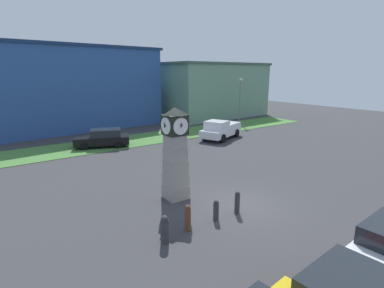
% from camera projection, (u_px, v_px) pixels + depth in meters
% --- Properties ---
extents(ground_plane, '(88.30, 88.30, 0.00)m').
position_uv_depth(ground_plane, '(243.00, 205.00, 14.66)').
color(ground_plane, '#38383A').
extents(clock_tower, '(1.31, 1.34, 4.69)m').
position_uv_depth(clock_tower, '(175.00, 155.00, 14.98)').
color(clock_tower, gray).
rests_on(clock_tower, ground_plane).
extents(bollard_near_tower, '(0.32, 0.32, 1.12)m').
position_uv_depth(bollard_near_tower, '(165.00, 229.00, 11.31)').
color(bollard_near_tower, '#333338').
rests_on(bollard_near_tower, ground_plane).
extents(bollard_mid_row, '(0.26, 0.26, 1.13)m').
position_uv_depth(bollard_mid_row, '(188.00, 218.00, 12.19)').
color(bollard_mid_row, brown).
rests_on(bollard_mid_row, ground_plane).
extents(bollard_far_row, '(0.25, 0.25, 0.95)m').
position_uv_depth(bollard_far_row, '(216.00, 210.00, 13.06)').
color(bollard_far_row, '#333338').
rests_on(bollard_far_row, ground_plane).
extents(bollard_end_row, '(0.24, 0.24, 1.09)m').
position_uv_depth(bollard_end_row, '(237.00, 202.00, 13.68)').
color(bollard_end_row, '#333338').
rests_on(bollard_end_row, ground_plane).
extents(car_silver_hatch, '(4.86, 3.34, 1.57)m').
position_uv_depth(car_silver_hatch, '(103.00, 138.00, 25.78)').
color(car_silver_hatch, black).
rests_on(car_silver_hatch, ground_plane).
extents(pickup_truck, '(5.33, 3.67, 1.85)m').
position_uv_depth(pickup_truck, '(221.00, 129.00, 29.03)').
color(pickup_truck, silver).
rests_on(pickup_truck, ground_plane).
extents(street_lamp_near_road, '(0.50, 0.24, 5.59)m').
position_uv_depth(street_lamp_near_road, '(240.00, 98.00, 36.72)').
color(street_lamp_near_road, slate).
rests_on(street_lamp_near_road, ground_plane).
extents(street_lamp_far_side, '(0.50, 0.24, 5.43)m').
position_uv_depth(street_lamp_far_side, '(241.00, 95.00, 41.40)').
color(street_lamp_far_side, '#333338').
rests_on(street_lamp_far_side, ground_plane).
extents(warehouse_blue_far, '(20.91, 11.72, 9.16)m').
position_uv_depth(warehouse_blue_far, '(66.00, 88.00, 34.31)').
color(warehouse_blue_far, '#2D5193').
rests_on(warehouse_blue_far, ground_plane).
extents(storefront_low_left, '(16.10, 11.14, 7.59)m').
position_uv_depth(storefront_low_left, '(208.00, 90.00, 44.02)').
color(storefront_low_left, gray).
rests_on(storefront_low_left, ground_plane).
extents(grass_verge_far, '(52.98, 5.07, 0.04)m').
position_uv_depth(grass_verge_far, '(89.00, 147.00, 26.02)').
color(grass_verge_far, '#477A38').
rests_on(grass_verge_far, ground_plane).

